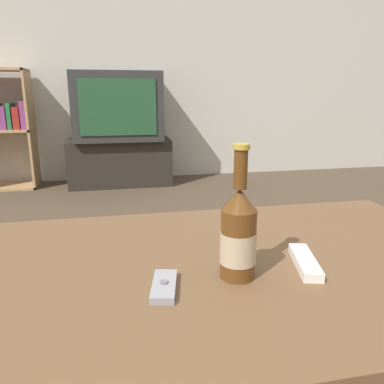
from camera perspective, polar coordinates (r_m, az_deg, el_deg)
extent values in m
cube|color=beige|center=(3.79, -9.08, 21.90)|extent=(8.00, 0.05, 2.60)
cube|color=brown|center=(0.85, 3.89, -11.78)|extent=(1.28, 0.74, 0.04)
cylinder|color=brown|center=(1.44, 23.56, -11.67)|extent=(0.07, 0.07, 0.43)
cube|color=#28231E|center=(3.53, -10.86, 4.53)|extent=(0.91, 0.41, 0.42)
cube|color=#2D2D2D|center=(3.47, -11.27, 12.70)|extent=(0.76, 0.52, 0.59)
cube|color=#234C2D|center=(3.21, -11.21, 12.54)|extent=(0.63, 0.01, 0.46)
cube|color=tan|center=(3.62, -23.23, 8.71)|extent=(0.02, 0.30, 1.02)
cube|color=tan|center=(3.75, -25.61, 0.81)|extent=(0.44, 0.30, 0.02)
cube|color=tan|center=(3.67, -26.49, 8.43)|extent=(0.44, 0.30, 0.02)
cube|color=#7F3875|center=(3.66, -26.59, 10.10)|extent=(0.05, 0.21, 0.20)
cube|color=#236B38|center=(3.65, -25.81, 10.37)|extent=(0.03, 0.21, 0.22)
cube|color=maroon|center=(3.64, -24.95, 10.21)|extent=(0.05, 0.21, 0.19)
cube|color=#7F3875|center=(3.62, -24.06, 10.67)|extent=(0.05, 0.21, 0.24)
cylinder|color=#563314|center=(0.75, 7.04, -7.85)|extent=(0.07, 0.07, 0.14)
cylinder|color=tan|center=(0.75, 7.02, -8.34)|extent=(0.07, 0.07, 0.06)
cone|color=#563314|center=(0.72, 7.27, -1.12)|extent=(0.07, 0.07, 0.04)
cylinder|color=#563314|center=(0.71, 7.42, 3.46)|extent=(0.03, 0.03, 0.08)
cylinder|color=#B79333|center=(0.70, 7.54, 6.89)|extent=(0.03, 0.03, 0.01)
cube|color=gray|center=(0.73, -4.27, -14.11)|extent=(0.07, 0.12, 0.01)
cylinder|color=slate|center=(0.72, -4.28, -13.52)|extent=(0.02, 0.02, 0.00)
cube|color=white|center=(0.85, 16.83, -10.15)|extent=(0.08, 0.16, 0.02)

